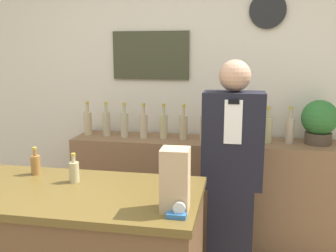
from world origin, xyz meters
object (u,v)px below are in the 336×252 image
(paper_bag, at_px, (175,180))
(tape_dispenser, at_px, (177,212))
(shopkeeper, at_px, (231,178))
(potted_plant, at_px, (319,121))

(paper_bag, xyz_separation_m, tape_dispenser, (0.02, -0.08, -0.13))
(shopkeeper, xyz_separation_m, paper_bag, (-0.25, -0.86, 0.26))
(shopkeeper, height_order, paper_bag, shopkeeper)
(shopkeeper, bearing_deg, paper_bag, -106.08)
(shopkeeper, xyz_separation_m, tape_dispenser, (-0.22, -0.94, 0.14))
(potted_plant, bearing_deg, tape_dispenser, -120.54)
(shopkeeper, distance_m, potted_plant, 0.92)
(paper_bag, relative_size, tape_dispenser, 3.31)
(shopkeeper, relative_size, paper_bag, 5.37)
(shopkeeper, distance_m, tape_dispenser, 0.97)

